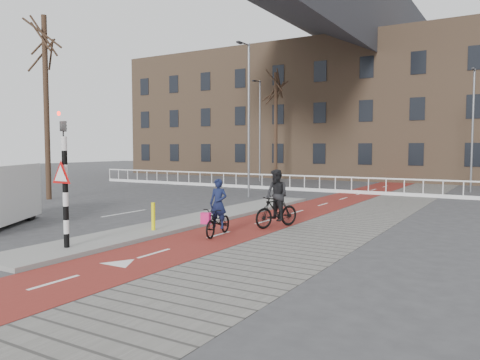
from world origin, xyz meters
The scene contains 15 objects.
ground centered at (0.00, 0.00, 0.00)m, with size 120.00×120.00×0.00m, color #38383A.
bike_lane centered at (1.50, 10.00, 0.01)m, with size 2.50×60.00×0.01m, color maroon.
sidewalk centered at (4.30, 10.00, 0.01)m, with size 3.00×60.00×0.01m, color slate.
curb_island centered at (-0.70, 4.00, 0.06)m, with size 1.80×16.00×0.12m, color gray.
traffic_signal centered at (-0.60, -2.02, 1.99)m, with size 0.80×0.80×3.68m.
bollard centered at (-0.38, 1.11, 0.55)m, with size 0.12×0.12×0.87m, color #F6F30D.
cyclist_near centered at (1.59, 1.84, 0.60)m, with size 0.84×1.73×1.76m.
cyclist_far centered at (2.45, 4.13, 0.82)m, with size 1.17×1.90×1.97m.
railing centered at (-5.00, 17.00, 0.31)m, with size 28.00×0.10×0.99m.
townhouse_row centered at (-3.00, 32.00, 7.81)m, with size 46.00×10.00×15.90m.
tree_left centered at (-11.71, 5.81, 4.74)m, with size 0.28×0.28×9.49m, color #322016.
tree_mid centered at (-7.21, 23.38, 4.30)m, with size 0.29×0.29×8.60m, color #322016.
streetlight_near centered at (-3.22, 12.13, 4.15)m, with size 0.12×0.12×8.30m, color slate.
streetlight_left centered at (-8.51, 23.16, 4.02)m, with size 0.12×0.12×8.04m, color slate.
streetlight_right centered at (6.97, 21.55, 3.71)m, with size 0.12×0.12×7.43m, color slate.
Camera 1 is at (9.45, -10.01, 2.72)m, focal length 35.00 mm.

